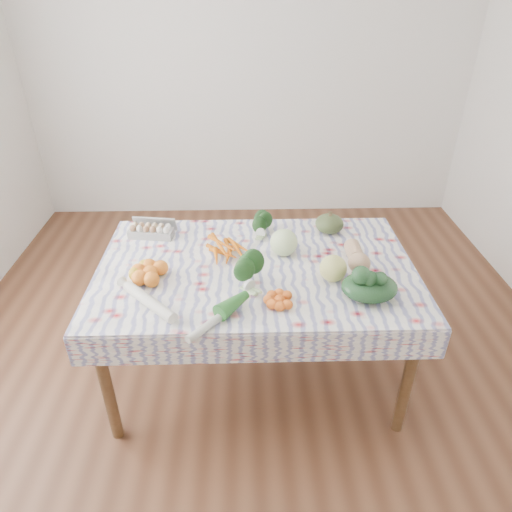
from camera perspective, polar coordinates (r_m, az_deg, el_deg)
ground at (r=2.88m, az=-0.00°, el=-14.02°), size 4.50×4.50×0.00m
wall_back at (r=4.32m, az=-0.91°, el=22.82°), size 4.00×0.04×2.80m
dining_table at (r=2.44m, az=-0.00°, el=-2.83°), size 1.60×1.00×0.75m
tablecloth at (r=2.40m, az=-0.00°, el=-1.30°), size 1.66×1.06×0.01m
egg_carton at (r=2.72m, az=-12.99°, el=2.99°), size 0.27×0.14×0.07m
carrot_bunch at (r=2.48m, az=-3.57°, el=0.64°), size 0.32×0.31×0.05m
kale_bunch at (r=2.65m, az=0.79°, el=3.92°), size 0.18×0.16×0.13m
kabocha_squash at (r=2.72m, az=9.15°, el=4.02°), size 0.19×0.19×0.11m
cabbage at (r=2.46m, az=3.51°, el=1.70°), size 0.17×0.17×0.15m
butternut_squash at (r=2.43m, az=12.47°, el=0.10°), size 0.12×0.25×0.11m
orange_cluster at (r=2.33m, az=-13.08°, el=-2.01°), size 0.30×0.30×0.08m
broccoli at (r=2.20m, az=-1.62°, el=-2.77°), size 0.21×0.21×0.11m
mandarin_cluster at (r=2.12m, az=2.95°, el=-5.40°), size 0.18×0.18×0.05m
grapefruit at (r=2.28m, az=9.62°, el=-1.54°), size 0.18×0.18×0.14m
spinach_bag at (r=2.20m, az=13.99°, el=-3.80°), size 0.29×0.25×0.12m
daikon at (r=2.15m, az=-13.21°, el=-5.55°), size 0.30×0.30×0.05m
leek at (r=2.02m, az=-4.78°, el=-7.75°), size 0.27×0.30×0.04m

